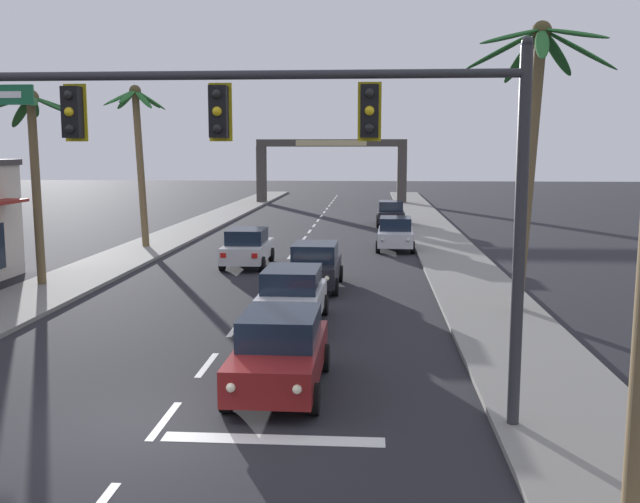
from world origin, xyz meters
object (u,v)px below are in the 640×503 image
Objects in this scene: traffic_signal_mast at (314,146)px; sedan_lead_at_stop_bar at (280,351)px; palm_right_second at (535,107)px; town_gateway_arch at (331,162)px; sedan_oncoming_far at (247,247)px; sedan_parked_mid_kerb at (395,233)px; sedan_parked_nearest_kerb at (391,213)px; sedan_third_in_queue at (292,296)px; palm_left_third at (138,135)px; sedan_fifth_in_queue at (315,265)px; palm_left_second at (34,143)px.

traffic_signal_mast is 4.88m from sedan_lead_at_stop_bar.
sedan_lead_at_stop_bar is at bearing -131.22° from palm_right_second.
sedan_oncoming_far is at bearing -92.32° from town_gateway_arch.
town_gateway_arch is (-5.18, 32.92, 3.19)m from sedan_parked_mid_kerb.
sedan_parked_nearest_kerb and sedan_parked_mid_kerb have the same top height.
sedan_third_in_queue is 9.41m from palm_right_second.
sedan_third_in_queue is 19.46m from palm_left_third.
palm_left_third reaches higher than town_gateway_arch.
palm_right_second is (7.06, -3.80, 5.59)m from sedan_fifth_in_queue.
sedan_lead_at_stop_bar is 0.50× the size of palm_right_second.
town_gateway_arch is (-8.88, 47.62, -2.40)m from palm_right_second.
sedan_oncoming_far is 9.84m from palm_left_third.
sedan_third_in_queue is 1.00× the size of sedan_parked_nearest_kerb.
palm_left_second reaches higher than sedan_third_in_queue.
palm_left_second is (-6.92, -5.58, 4.55)m from sedan_oncoming_far.
sedan_oncoming_far and sedan_parked_nearest_kerb have the same top height.
sedan_third_in_queue is 11.23m from sedan_oncoming_far.
sedan_oncoming_far is (-3.40, 4.93, 0.00)m from sedan_fifth_in_queue.
sedan_fifth_in_queue is at bearing 87.72° from sedan_third_in_queue.
sedan_oncoming_far is 9.99m from palm_left_second.
traffic_signal_mast is 11.63m from palm_right_second.
sedan_fifth_in_queue is 1.00× the size of sedan_oncoming_far.
sedan_parked_nearest_kerb is at bearing 89.67° from sedan_parked_mid_kerb.
sedan_parked_mid_kerb is at bearing 84.64° from traffic_signal_mast.
sedan_fifth_in_queue is (-0.15, 11.68, 0.00)m from sedan_lead_at_stop_bar.
sedan_oncoming_far is 1.00× the size of sedan_parked_nearest_kerb.
sedan_oncoming_far is 0.61× the size of palm_left_second.
traffic_signal_mast is 14.40m from sedan_fifth_in_queue.
palm_left_third reaches higher than sedan_fifth_in_queue.
sedan_fifth_in_queue is 0.31× the size of town_gateway_arch.
town_gateway_arch reaches higher than sedan_parked_nearest_kerb.
sedan_lead_at_stop_bar is at bearing -86.21° from sedan_third_in_queue.
traffic_signal_mast is at bearing -87.14° from town_gateway_arch.
town_gateway_arch reaches higher than sedan_lead_at_stop_bar.
palm_right_second is 0.62× the size of town_gateway_arch.
traffic_signal_mast is at bearing -93.70° from sedan_parked_nearest_kerb.
palm_right_second is at bearing -28.32° from sedan_fifth_in_queue.
palm_left_third is (-10.11, 21.92, 5.06)m from sedan_lead_at_stop_bar.
traffic_signal_mast is 2.48× the size of sedan_lead_at_stop_bar.
traffic_signal_mast reaches higher than town_gateway_arch.
palm_right_second reaches higher than sedan_third_in_queue.
palm_right_second is (6.00, 9.89, 1.23)m from traffic_signal_mast.
sedan_parked_mid_kerb is 0.61× the size of palm_left_second.
sedan_parked_nearest_kerb is at bearing -75.85° from town_gateway_arch.
sedan_parked_mid_kerb is at bearing 77.90° from sedan_third_in_queue.
traffic_signal_mast is 2.46× the size of sedan_parked_mid_kerb.
sedan_third_in_queue is 0.99× the size of sedan_parked_mid_kerb.
sedan_third_in_queue is 0.50× the size of palm_right_second.
palm_left_second is at bearing 131.09° from traffic_signal_mast.
palm_left_second is (-13.75, -23.64, 4.55)m from sedan_parked_nearest_kerb.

